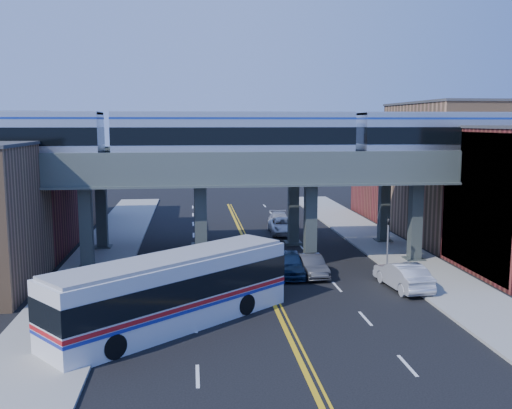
{
  "coord_description": "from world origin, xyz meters",
  "views": [
    {
      "loc": [
        -4.63,
        -32.4,
        10.36
      ],
      "look_at": [
        -0.14,
        6.87,
        4.69
      ],
      "focal_mm": 40.0,
      "sensor_mm": 36.0,
      "label": 1
    }
  ],
  "objects_px": {
    "car_lane_b": "(311,265)",
    "car_parked_curb": "(403,276)",
    "car_lane_d": "(279,220)",
    "stop_sign": "(270,258)",
    "transit_train": "(234,136)",
    "car_lane_a": "(290,264)",
    "car_lane_c": "(283,226)",
    "transit_bus": "(173,292)",
    "traffic_signal": "(388,237)"
  },
  "relations": [
    {
      "from": "car_lane_a",
      "to": "car_lane_b",
      "type": "height_order",
      "value": "car_lane_a"
    },
    {
      "from": "traffic_signal",
      "to": "car_lane_c",
      "type": "bearing_deg",
      "value": 110.95
    },
    {
      "from": "car_lane_c",
      "to": "car_lane_d",
      "type": "relative_size",
      "value": 1.05
    },
    {
      "from": "car_lane_a",
      "to": "car_parked_curb",
      "type": "distance_m",
      "value": 7.62
    },
    {
      "from": "car_parked_curb",
      "to": "transit_train",
      "type": "bearing_deg",
      "value": -40.1
    },
    {
      "from": "stop_sign",
      "to": "traffic_signal",
      "type": "xyz_separation_m",
      "value": [
        8.9,
        3.0,
        0.54
      ]
    },
    {
      "from": "transit_bus",
      "to": "car_lane_a",
      "type": "bearing_deg",
      "value": 10.47
    },
    {
      "from": "stop_sign",
      "to": "transit_train",
      "type": "bearing_deg",
      "value": 110.6
    },
    {
      "from": "car_lane_c",
      "to": "car_parked_curb",
      "type": "distance_m",
      "value": 19.29
    },
    {
      "from": "car_parked_curb",
      "to": "traffic_signal",
      "type": "bearing_deg",
      "value": -104.04
    },
    {
      "from": "stop_sign",
      "to": "transit_bus",
      "type": "height_order",
      "value": "transit_bus"
    },
    {
      "from": "car_lane_c",
      "to": "car_lane_d",
      "type": "height_order",
      "value": "car_lane_c"
    },
    {
      "from": "car_lane_b",
      "to": "transit_train",
      "type": "bearing_deg",
      "value": 143.78
    },
    {
      "from": "traffic_signal",
      "to": "transit_bus",
      "type": "relative_size",
      "value": 0.33
    },
    {
      "from": "transit_bus",
      "to": "stop_sign",
      "type": "bearing_deg",
      "value": 10.16
    },
    {
      "from": "car_lane_c",
      "to": "car_lane_a",
      "type": "bearing_deg",
      "value": -96.05
    },
    {
      "from": "stop_sign",
      "to": "transit_bus",
      "type": "relative_size",
      "value": 0.21
    },
    {
      "from": "stop_sign",
      "to": "car_lane_c",
      "type": "relative_size",
      "value": 0.5
    },
    {
      "from": "transit_bus",
      "to": "car_parked_curb",
      "type": "xyz_separation_m",
      "value": [
        14.14,
        5.11,
        -0.97
      ]
    },
    {
      "from": "car_lane_d",
      "to": "traffic_signal",
      "type": "bearing_deg",
      "value": -69.43
    },
    {
      "from": "car_lane_b",
      "to": "car_lane_d",
      "type": "relative_size",
      "value": 0.87
    },
    {
      "from": "car_lane_c",
      "to": "stop_sign",
      "type": "bearing_deg",
      "value": -100.69
    },
    {
      "from": "car_lane_b",
      "to": "car_parked_curb",
      "type": "bearing_deg",
      "value": -40.26
    },
    {
      "from": "car_lane_c",
      "to": "car_parked_curb",
      "type": "height_order",
      "value": "car_parked_curb"
    },
    {
      "from": "car_lane_d",
      "to": "car_lane_b",
      "type": "bearing_deg",
      "value": -88.19
    },
    {
      "from": "car_lane_b",
      "to": "traffic_signal",
      "type": "bearing_deg",
      "value": 7.15
    },
    {
      "from": "transit_train",
      "to": "car_lane_b",
      "type": "bearing_deg",
      "value": -32.17
    },
    {
      "from": "stop_sign",
      "to": "car_lane_b",
      "type": "height_order",
      "value": "stop_sign"
    },
    {
      "from": "transit_train",
      "to": "car_lane_a",
      "type": "bearing_deg",
      "value": -39.58
    },
    {
      "from": "car_parked_curb",
      "to": "transit_bus",
      "type": "bearing_deg",
      "value": 14.02
    },
    {
      "from": "transit_bus",
      "to": "car_lane_c",
      "type": "relative_size",
      "value": 2.4
    },
    {
      "from": "transit_bus",
      "to": "car_lane_d",
      "type": "relative_size",
      "value": 2.51
    },
    {
      "from": "transit_bus",
      "to": "car_parked_curb",
      "type": "bearing_deg",
      "value": -19.56
    },
    {
      "from": "stop_sign",
      "to": "car_lane_d",
      "type": "bearing_deg",
      "value": 79.36
    },
    {
      "from": "car_lane_c",
      "to": "car_lane_d",
      "type": "distance_m",
      "value": 3.22
    },
    {
      "from": "car_lane_a",
      "to": "traffic_signal",
      "type": "bearing_deg",
      "value": 12.3
    },
    {
      "from": "traffic_signal",
      "to": "stop_sign",
      "type": "bearing_deg",
      "value": -161.37
    },
    {
      "from": "transit_train",
      "to": "car_lane_d",
      "type": "bearing_deg",
      "value": 69.46
    },
    {
      "from": "stop_sign",
      "to": "car_lane_d",
      "type": "relative_size",
      "value": 0.53
    },
    {
      "from": "car_lane_d",
      "to": "car_parked_curb",
      "type": "bearing_deg",
      "value": -74.74
    },
    {
      "from": "car_lane_d",
      "to": "car_parked_curb",
      "type": "xyz_separation_m",
      "value": [
        4.43,
        -21.95,
        0.13
      ]
    },
    {
      "from": "traffic_signal",
      "to": "car_lane_a",
      "type": "relative_size",
      "value": 0.84
    },
    {
      "from": "transit_train",
      "to": "car_parked_curb",
      "type": "distance_m",
      "value": 14.92
    },
    {
      "from": "stop_sign",
      "to": "car_lane_c",
      "type": "bearing_deg",
      "value": 77.97
    },
    {
      "from": "car_lane_d",
      "to": "stop_sign",
      "type": "bearing_deg",
      "value": -96.78
    },
    {
      "from": "car_lane_a",
      "to": "car_parked_curb",
      "type": "xyz_separation_m",
      "value": [
        6.53,
        -3.93,
        0.01
      ]
    },
    {
      "from": "car_parked_curb",
      "to": "car_lane_c",
      "type": "bearing_deg",
      "value": -82.02
    },
    {
      "from": "stop_sign",
      "to": "car_lane_c",
      "type": "xyz_separation_m",
      "value": [
        3.59,
        16.86,
        -1.03
      ]
    },
    {
      "from": "car_lane_d",
      "to": "car_parked_curb",
      "type": "height_order",
      "value": "car_parked_curb"
    },
    {
      "from": "transit_train",
      "to": "stop_sign",
      "type": "xyz_separation_m",
      "value": [
        1.88,
        -5.0,
        -7.7
      ]
    }
  ]
}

